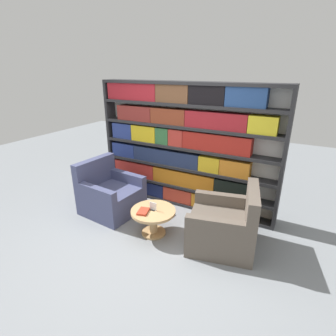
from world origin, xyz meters
TOP-DOWN VIEW (x-y plane):
  - ground_plane at (0.00, 0.00)m, footprint 14.00×14.00m
  - bookshelf at (-0.06, 1.44)m, footprint 3.23×0.30m
  - armchair_left at (-1.03, 0.57)m, footprint 0.95×0.92m
  - armchair_right at (1.02, 0.57)m, footprint 1.05×1.02m
  - coffee_table at (-0.00, 0.34)m, footprint 0.67×0.67m
  - table_sign at (-0.00, 0.34)m, footprint 0.11×0.06m
  - stray_book at (-0.10, 0.21)m, footprint 0.19×0.24m

SIDE VIEW (x-z plane):
  - ground_plane at x=0.00m, z-range 0.00..0.00m
  - coffee_table at x=0.00m, z-range 0.09..0.49m
  - armchair_left at x=-1.03m, z-range -0.15..0.76m
  - armchair_right at x=1.02m, z-range -0.15..0.76m
  - stray_book at x=-0.10m, z-range 0.41..0.44m
  - table_sign at x=0.00m, z-range 0.40..0.52m
  - bookshelf at x=-0.06m, z-range 0.00..2.18m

